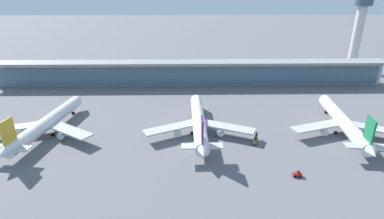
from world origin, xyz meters
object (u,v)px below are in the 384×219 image
service_truck_under_wing_red (297,174)px  service_truck_by_tail_grey (370,148)px  airliner_centre_stand (199,122)px  airliner_left_stand (47,123)px  service_truck_mid_apron_olive (255,141)px  airliner_right_stand (344,122)px  control_tower (359,27)px

service_truck_under_wing_red → service_truck_by_tail_grey: 37.52m
airliner_centre_stand → service_truck_by_tail_grey: (64.79, -16.30, -4.27)m
airliner_left_stand → service_truck_mid_apron_olive: bearing=-6.1°
service_truck_under_wing_red → service_truck_by_tail_grey: service_truck_by_tail_grey is taller
airliner_right_stand → service_truck_under_wing_red: bearing=-133.8°
airliner_right_stand → airliner_centre_stand: bearing=178.6°
service_truck_under_wing_red → service_truck_by_tail_grey: (33.66, 16.58, -0.07)m
airliner_centre_stand → control_tower: 156.95m
airliner_left_stand → control_tower: control_tower is taller
service_truck_by_tail_grey → control_tower: 132.02m
airliner_left_stand → airliner_centre_stand: 63.83m
airliner_left_stand → service_truck_under_wing_red: bearing=-19.0°
control_tower → service_truck_under_wing_red: bearing=-122.8°
airliner_right_stand → service_truck_mid_apron_olive: bearing=-168.5°
airliner_centre_stand → service_truck_under_wing_red: 45.47m
airliner_centre_stand → service_truck_mid_apron_olive: bearing=-22.8°
airliner_left_stand → service_truck_by_tail_grey: airliner_left_stand is taller
airliner_centre_stand → airliner_left_stand: bearing=-179.9°
airliner_left_stand → service_truck_under_wing_red: airliner_left_stand is taller
service_truck_under_wing_red → control_tower: size_ratio=0.05×
airliner_right_stand → service_truck_by_tail_grey: size_ratio=8.73×
service_truck_under_wing_red → control_tower: control_tower is taller
airliner_left_stand → control_tower: size_ratio=1.04×
service_truck_by_tail_grey → service_truck_under_wing_red: bearing=-153.8°
service_truck_mid_apron_olive → airliner_left_stand: bearing=173.9°
service_truck_by_tail_grey → control_tower: (52.51, 117.05, 31.18)m
airliner_right_stand → control_tower: 119.68m
control_tower → airliner_left_stand: bearing=-150.9°
airliner_right_stand → service_truck_mid_apron_olive: 39.91m
airliner_left_stand → service_truck_by_tail_grey: 129.71m
airliner_left_stand → control_tower: 209.07m
service_truck_mid_apron_olive → control_tower: 148.75m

